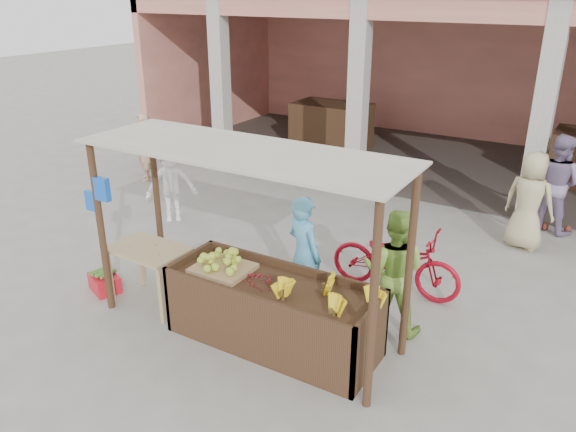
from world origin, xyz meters
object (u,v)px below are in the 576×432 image
Objects in this scene: vendor_blue at (304,252)px; motorcycle at (396,259)px; side_table at (149,257)px; vendor_green at (394,268)px; fruit_stall at (273,314)px; red_crate at (105,283)px.

vendor_blue is 1.45m from motorcycle.
vendor_green is (3.07, 1.10, 0.16)m from side_table.
vendor_green is (1.12, 1.04, 0.47)m from fruit_stall.
side_table is at bearing 123.99° from motorcycle.
motorcycle is (0.82, 1.96, 0.12)m from fruit_stall.
red_crate is at bearing 44.00° from vendor_blue.
motorcycle is at bearing 38.55° from side_table.
fruit_stall is at bearing 116.89° from vendor_blue.
vendor_green reaches higher than motorcycle.
red_crate is at bearing -170.47° from side_table.
side_table is 2.11m from vendor_blue.
motorcycle is at bearing -81.99° from vendor_green.
fruit_stall is 1.97m from side_table.
red_crate is 0.27× the size of vendor_green.
red_crate is (-0.83, -0.10, -0.58)m from side_table.
motorcycle is at bearing 67.27° from fruit_stall.
fruit_stall reaches higher than red_crate.
side_table is 3.27m from vendor_green.
vendor_blue reaches higher than red_crate.
side_table is 0.62× the size of vendor_green.
vendor_green reaches higher than red_crate.
fruit_stall is at bearing 26.27° from red_crate.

